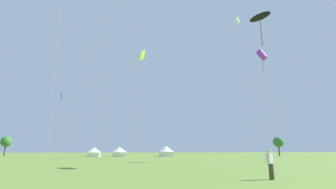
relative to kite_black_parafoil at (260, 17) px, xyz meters
The scene contains 12 objects.
kite_black_parafoil is the anchor object (origin of this frame).
kite_lime_diamond 30.59m from the kite_black_parafoil, 116.73° to the left, with size 1.18×3.65×24.65m.
kite_blue_diamond 48.89m from the kite_black_parafoil, 132.43° to the left, with size 1.82×2.72×15.91m.
kite_white_box 37.40m from the kite_black_parafoil, 67.87° to the left, with size 1.85×2.24×37.46m.
kite_white_diamond 47.96m from the kite_black_parafoil, 126.99° to the left, with size 2.34×2.79×29.57m.
kite_purple_box 11.62m from the kite_black_parafoil, 58.90° to the left, with size 2.02×3.12×18.77m.
person_spectator 23.28m from the kite_black_parafoil, 122.88° to the right, with size 0.57×0.33×1.73m.
festival_tent_right 52.53m from the kite_black_parafoil, 120.24° to the left, with size 3.79×3.79×2.47m.
festival_tent_center 49.70m from the kite_black_parafoil, 113.19° to the left, with size 3.98×3.98×2.58m.
festival_tent_left 46.45m from the kite_black_parafoil, 97.26° to the left, with size 4.34×4.34×2.82m.
tree_distant_left 54.72m from the kite_black_parafoil, 55.64° to the left, with size 3.11×3.11×5.73m.
tree_distant_right 78.29m from the kite_black_parafoil, 133.12° to the left, with size 3.12×3.12×5.83m.
Camera 1 is at (-6.30, -5.34, 1.65)m, focal length 26.04 mm.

